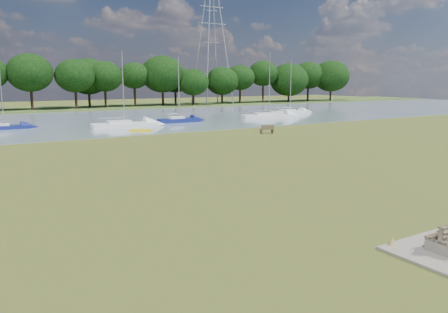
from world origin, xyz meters
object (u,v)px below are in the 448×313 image
kayak (141,130)px  pylon (212,21)px  riverbank_bench (267,129)px  sailboat_3 (124,123)px  sailboat_5 (179,119)px  sailboat_0 (4,126)px  sailboat_7 (290,111)px  sailboat_1 (268,115)px

kayak → pylon: (35.21, 44.78, 19.37)m
riverbank_bench → sailboat_3: sailboat_3 is taller
sailboat_5 → pylon: bearing=54.6°
sailboat_3 → riverbank_bench: bearing=-45.6°
sailboat_0 → sailboat_7: 44.88m
sailboat_1 → sailboat_5: sailboat_1 is taller
riverbank_bench → pylon: pylon is taller
riverbank_bench → kayak: (-11.21, 8.96, -0.32)m
kayak → pylon: bearing=74.5°
sailboat_1 → sailboat_7: size_ratio=1.09×
pylon → sailboat_1: size_ratio=3.09×
sailboat_0 → sailboat_3: 13.99m
kayak → sailboat_5: 11.32m
pylon → sailboat_3: size_ratio=3.34×
sailboat_0 → sailboat_5: 21.78m
pylon → sailboat_1: pylon is taller
kayak → sailboat_3: size_ratio=0.28×
sailboat_1 → sailboat_7: bearing=48.1°
riverbank_bench → pylon: size_ratio=0.05×
sailboat_5 → kayak: bearing=-137.8°
riverbank_bench → sailboat_7: (20.51, 20.69, 0.02)m
sailboat_1 → sailboat_7: 9.95m
sailboat_0 → sailboat_7: sailboat_7 is taller
kayak → sailboat_0: (-13.14, 10.61, 0.28)m
sailboat_1 → riverbank_bench: bearing=-110.3°
kayak → sailboat_1: 24.12m
sailboat_0 → sailboat_1: sailboat_1 is taller
riverbank_bench → sailboat_5: 16.75m
sailboat_3 → sailboat_5: size_ratio=1.03×
sailboat_5 → sailboat_7: (23.30, 4.18, -0.05)m
sailboat_7 → sailboat_0: bearing=-170.6°
riverbank_bench → pylon: (24.00, 53.74, 19.05)m
sailboat_3 → sailboat_5: (8.68, 2.39, 0.01)m
pylon → sailboat_7: bearing=-96.0°
kayak → pylon: pylon is taller
sailboat_1 → sailboat_7: (8.53, 5.11, -0.01)m
sailboat_5 → riverbank_bench: bearing=-80.1°
sailboat_3 → sailboat_0: bearing=162.4°
sailboat_7 → sailboat_3: bearing=-160.4°
kayak → sailboat_7: bearing=42.9°
sailboat_3 → sailboat_5: 9.00m
riverbank_bench → sailboat_1: size_ratio=0.17×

